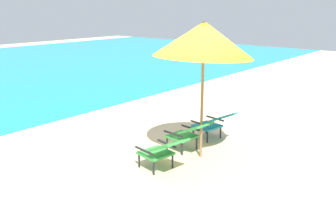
% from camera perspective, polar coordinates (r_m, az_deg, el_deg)
% --- Properties ---
extents(ground_plane, '(40.00, 40.00, 0.00)m').
position_cam_1_polar(ground_plane, '(10.13, -15.62, -0.43)').
color(ground_plane, '#CCB78E').
extents(lounge_chair_left, '(0.66, 0.94, 0.68)m').
position_cam_1_polar(lounge_chair_left, '(6.35, -0.97, -5.97)').
color(lounge_chair_left, '#338E3D').
rests_on(lounge_chair_left, ground_plane).
extents(lounge_chair_center, '(0.60, 0.91, 0.68)m').
position_cam_1_polar(lounge_chair_center, '(7.19, 3.26, -3.28)').
color(lounge_chair_center, '#338E3D').
rests_on(lounge_chair_center, ground_plane).
extents(lounge_chair_right, '(0.64, 0.94, 0.68)m').
position_cam_1_polar(lounge_chair_right, '(7.86, 7.19, -1.65)').
color(lounge_chair_right, teal).
rests_on(lounge_chair_right, ground_plane).
extents(beach_umbrella_center, '(2.23, 2.21, 2.61)m').
position_cam_1_polar(beach_umbrella_center, '(6.55, 5.68, 11.38)').
color(beach_umbrella_center, olive).
rests_on(beach_umbrella_center, ground_plane).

